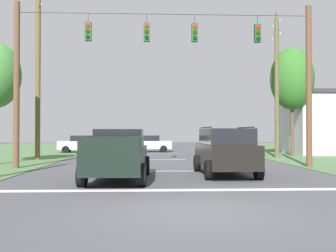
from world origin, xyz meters
TOP-DOWN VIEW (x-y plane):
  - ground_plane at (0.00, 0.00)m, footprint 120.00×120.00m
  - stop_bar_stripe at (0.00, 3.37)m, footprint 12.69×0.45m
  - lane_dash_0 at (0.00, 9.37)m, footprint 2.50×0.15m
  - lane_dash_1 at (0.00, 16.85)m, footprint 2.50×0.15m
  - lane_dash_2 at (0.00, 25.20)m, footprint 2.50×0.15m
  - lane_dash_3 at (0.00, 33.19)m, footprint 2.50×0.15m
  - overhead_signal_span at (-0.26, 10.94)m, footprint 15.31×0.31m
  - pickup_truck at (-2.30, 6.10)m, footprint 2.40×5.45m
  - suv_black at (2.11, 7.48)m, footprint 2.28×4.83m
  - distant_car_crossing_white at (-7.08, 25.91)m, footprint 4.45×2.34m
  - distant_car_oncoming at (-1.37, 26.42)m, footprint 4.35×2.13m
  - utility_pole_mid_right at (7.81, 18.02)m, footprint 0.31×1.75m
  - utility_pole_near_left at (-8.45, 16.76)m, footprint 0.33×1.60m
  - tree_roadside_right at (9.73, 20.25)m, footprint 3.28×3.28m

SIDE VIEW (x-z plane):
  - ground_plane at x=0.00m, z-range 0.00..0.00m
  - stop_bar_stripe at x=0.00m, z-range 0.00..0.01m
  - lane_dash_0 at x=0.00m, z-range 0.00..0.01m
  - lane_dash_1 at x=0.00m, z-range 0.00..0.01m
  - lane_dash_2 at x=0.00m, z-range 0.00..0.01m
  - lane_dash_3 at x=0.00m, z-range 0.00..0.01m
  - distant_car_crossing_white at x=-7.08m, z-range 0.03..1.55m
  - distant_car_oncoming at x=-1.37m, z-range 0.03..1.55m
  - pickup_truck at x=-2.30m, z-range -0.01..1.94m
  - suv_black at x=2.11m, z-range 0.03..2.09m
  - overhead_signal_span at x=-0.26m, z-range 0.48..8.93m
  - utility_pole_mid_right at x=7.81m, z-range -0.01..10.27m
  - utility_pole_near_left at x=-8.45m, z-range -0.15..11.16m
  - tree_roadside_right at x=9.73m, z-range 1.74..10.04m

